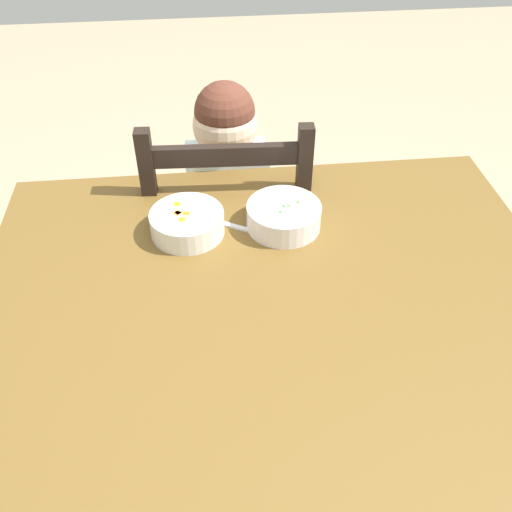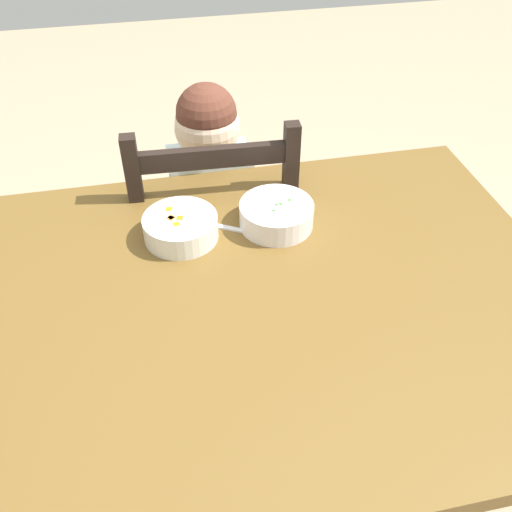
% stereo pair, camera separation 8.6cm
% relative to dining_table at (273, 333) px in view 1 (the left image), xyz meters
% --- Properties ---
extents(ground_plane, '(8.00, 8.00, 0.00)m').
position_rel_dining_table_xyz_m(ground_plane, '(0.00, 0.00, -0.66)').
color(ground_plane, tan).
extents(dining_table, '(1.19, 0.94, 0.77)m').
position_rel_dining_table_xyz_m(dining_table, '(0.00, 0.00, 0.00)').
color(dining_table, brown).
rests_on(dining_table, ground).
extents(dining_chair, '(0.44, 0.44, 0.94)m').
position_rel_dining_table_xyz_m(dining_chair, '(-0.06, 0.52, -0.19)').
color(dining_chair, black).
rests_on(dining_chair, ground).
extents(child_figure, '(0.32, 0.31, 0.98)m').
position_rel_dining_table_xyz_m(child_figure, '(-0.06, 0.51, -0.01)').
color(child_figure, silver).
rests_on(child_figure, ground).
extents(bowl_of_peas, '(0.17, 0.17, 0.06)m').
position_rel_dining_table_xyz_m(bowl_of_peas, '(0.05, 0.22, 0.14)').
color(bowl_of_peas, white).
rests_on(bowl_of_peas, dining_table).
extents(bowl_of_carrots, '(0.17, 0.17, 0.05)m').
position_rel_dining_table_xyz_m(bowl_of_carrots, '(-0.17, 0.22, 0.14)').
color(bowl_of_carrots, white).
rests_on(bowl_of_carrots, dining_table).
extents(spoon, '(0.13, 0.09, 0.01)m').
position_rel_dining_table_xyz_m(spoon, '(-0.09, 0.25, 0.12)').
color(spoon, silver).
rests_on(spoon, dining_table).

